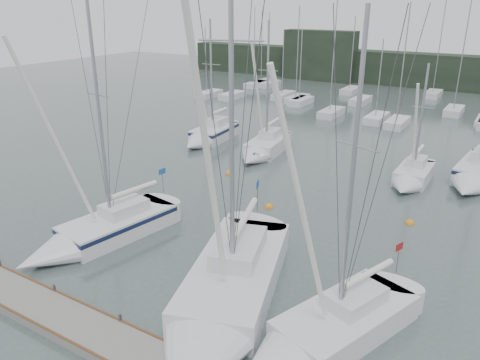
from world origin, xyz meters
name	(u,v)px	position (x,y,z in m)	size (l,w,h in m)	color
ground	(218,294)	(0.00, 0.00, 0.00)	(160.00, 160.00, 0.00)	#455450
dock	(142,357)	(0.00, -5.00, 0.20)	(24.00, 2.00, 0.40)	slate
far_treeline	(450,72)	(0.00, 62.00, 2.50)	(90.00, 4.00, 5.00)	black
far_building_left	(320,55)	(-20.00, 60.00, 4.00)	(12.00, 3.00, 8.00)	black
mast_forest	(389,105)	(-3.86, 43.54, 0.47)	(56.73, 24.14, 14.86)	silver
sailboat_near_left	(91,236)	(-8.36, 0.20, 0.57)	(4.27, 9.62, 13.54)	silver
sailboat_near_center	(219,311)	(1.22, -1.72, 0.63)	(7.14, 12.96, 18.80)	silver
sailboat_near_right	(314,340)	(5.15, -1.21, 0.51)	(5.54, 9.01, 13.31)	silver
sailboat_mid_a	(208,136)	(-14.35, 19.62, 0.63)	(3.25, 7.71, 11.81)	silver
sailboat_mid_b	(262,150)	(-8.06, 18.65, 0.57)	(3.39, 8.00, 11.81)	silver
sailboat_mid_c	(411,179)	(4.33, 18.28, 0.51)	(2.19, 6.06, 9.19)	silver
sailboat_mid_d	(477,175)	(8.31, 21.05, 0.66)	(3.65, 8.85, 14.40)	silver
buoy_a	(269,207)	(-2.50, 9.61, 0.00)	(0.53, 0.53, 0.53)	orange
buoy_b	(410,223)	(5.76, 11.92, 0.00)	(0.52, 0.52, 0.52)	orange
buoy_c	(229,174)	(-8.09, 13.52, 0.00)	(0.54, 0.54, 0.54)	orange
seagull	(262,156)	(1.14, 1.83, 6.26)	(0.93, 0.44, 0.18)	white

